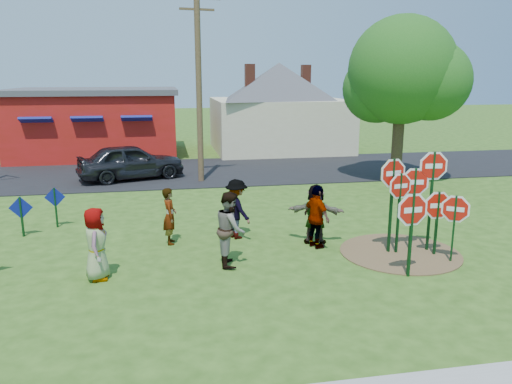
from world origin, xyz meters
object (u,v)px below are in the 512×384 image
(stop_sign_b, at_px, (393,182))
(suv, at_px, (131,162))
(person_a, at_px, (96,244))
(stop_sign_d, at_px, (414,189))
(leafy_tree, at_px, (404,76))
(stop_sign_c, at_px, (433,178))
(person_b, at_px, (170,216))
(utility_pole, at_px, (199,81))
(stop_sign_a, at_px, (412,217))

(stop_sign_b, relative_size, suv, 0.58)
(stop_sign_b, relative_size, person_a, 1.56)
(stop_sign_b, xyz_separation_m, stop_sign_d, (0.64, 0.02, -0.22))
(person_a, height_order, leafy_tree, leafy_tree)
(stop_sign_d, distance_m, person_a, 8.19)
(leafy_tree, bearing_deg, suv, 167.76)
(stop_sign_d, relative_size, leafy_tree, 0.34)
(person_a, bearing_deg, stop_sign_c, -87.26)
(person_b, height_order, suv, suv)
(utility_pole, xyz_separation_m, leafy_tree, (8.70, -1.58, 0.23))
(stop_sign_b, relative_size, leafy_tree, 0.38)
(stop_sign_a, distance_m, stop_sign_c, 2.13)
(stop_sign_d, bearing_deg, stop_sign_a, -109.20)
(person_b, bearing_deg, stop_sign_d, -106.77)
(leafy_tree, bearing_deg, stop_sign_b, -117.35)
(stop_sign_b, height_order, stop_sign_c, stop_sign_c)
(utility_pole, bearing_deg, stop_sign_c, -62.16)
(stop_sign_c, xyz_separation_m, person_a, (-8.59, -0.38, -1.16))
(stop_sign_c, relative_size, leafy_tree, 0.40)
(stop_sign_d, bearing_deg, stop_sign_b, -169.04)
(stop_sign_b, xyz_separation_m, person_a, (-7.49, -0.43, -1.09))
(stop_sign_b, xyz_separation_m, stop_sign_c, (1.10, -0.05, 0.07))
(stop_sign_d, bearing_deg, stop_sign_c, 1.38)
(person_a, xyz_separation_m, leafy_tree, (11.91, 8.98, 3.76))
(stop_sign_a, height_order, stop_sign_c, stop_sign_c)
(person_b, xyz_separation_m, leafy_tree, (10.20, 6.72, 3.82))
(stop_sign_a, bearing_deg, person_b, 143.57)
(suv, height_order, utility_pole, utility_pole)
(stop_sign_c, distance_m, leafy_tree, 9.58)
(person_b, xyz_separation_m, utility_pole, (1.50, 8.29, 3.59))
(stop_sign_c, distance_m, person_a, 8.68)
(person_a, height_order, suv, person_a)
(utility_pole, bearing_deg, suv, 162.41)
(stop_sign_b, height_order, person_a, stop_sign_b)
(suv, bearing_deg, utility_pole, -124.51)
(stop_sign_a, relative_size, person_a, 1.25)
(stop_sign_b, distance_m, person_b, 6.16)
(person_b, xyz_separation_m, suv, (-1.59, 9.27, 0.03))
(person_a, bearing_deg, leafy_tree, -52.79)
(stop_sign_a, distance_m, stop_sign_d, 1.86)
(person_b, distance_m, leafy_tree, 12.79)
(suv, bearing_deg, person_b, 172.82)
(stop_sign_c, height_order, person_b, stop_sign_c)
(stop_sign_d, height_order, suv, stop_sign_d)
(stop_sign_d, xyz_separation_m, leafy_tree, (3.78, 8.54, 2.89))
(stop_sign_c, bearing_deg, person_a, -171.80)
(person_b, relative_size, suv, 0.34)
(person_b, bearing_deg, stop_sign_a, -122.80)
(stop_sign_b, distance_m, utility_pole, 11.26)
(stop_sign_b, xyz_separation_m, suv, (-7.36, 11.11, -1.12))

